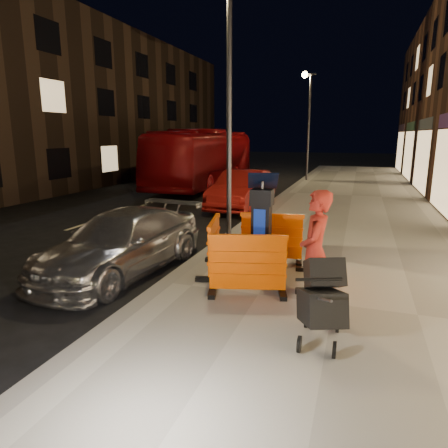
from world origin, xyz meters
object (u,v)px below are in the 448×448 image
(bus_doubledecker, at_px, (205,186))
(man, at_px, (315,252))
(barrier_back, at_px, (271,238))
(stroller, at_px, (321,303))
(barrier_front, at_px, (248,265))
(car_red, at_px, (242,208))
(barrier_kerbside, at_px, (214,246))
(parking_kiosk, at_px, (261,229))
(barrier_bldgside, at_px, (312,255))
(car_silver, at_px, (123,272))

(bus_doubledecker, height_order, man, man)
(barrier_back, relative_size, stroller, 1.27)
(man, distance_m, stroller, 1.01)
(barrier_front, relative_size, car_red, 0.30)
(barrier_kerbside, xyz_separation_m, stroller, (2.27, -2.15, 0.01))
(bus_doubledecker, relative_size, man, 5.88)
(parking_kiosk, xyz_separation_m, barrier_back, (0.00, 0.95, -0.42))
(barrier_bldgside, height_order, stroller, stroller)
(barrier_kerbside, height_order, car_red, barrier_kerbside)
(barrier_front, height_order, man, man)
(bus_doubledecker, bearing_deg, car_red, -59.52)
(stroller, bearing_deg, man, 81.51)
(barrier_back, relative_size, man, 0.71)
(parking_kiosk, relative_size, barrier_bldgside, 1.40)
(barrier_kerbside, distance_m, barrier_bldgside, 1.90)
(car_red, xyz_separation_m, man, (3.70, -8.90, 1.09))
(barrier_kerbside, relative_size, man, 0.71)
(car_silver, height_order, bus_doubledecker, bus_doubledecker)
(parking_kiosk, distance_m, bus_doubledecker, 15.14)
(bus_doubledecker, distance_m, stroller, 17.63)
(car_red, relative_size, man, 2.36)
(bus_doubledecker, bearing_deg, car_silver, -78.08)
(man, bearing_deg, bus_doubledecker, -153.99)
(man, bearing_deg, parking_kiosk, -139.18)
(barrier_front, relative_size, barrier_kerbside, 1.00)
(barrier_kerbside, bearing_deg, barrier_bldgside, -102.41)
(barrier_front, relative_size, man, 0.71)
(car_silver, xyz_separation_m, bus_doubledecker, (-3.59, 13.91, 0.00))
(barrier_back, height_order, man, man)
(barrier_kerbside, bearing_deg, man, -133.58)
(barrier_front, distance_m, man, 1.24)
(car_red, xyz_separation_m, stroller, (3.90, -9.80, 0.68))
(car_silver, distance_m, stroller, 4.66)
(man, height_order, stroller, man)
(parking_kiosk, distance_m, man, 1.68)
(barrier_bldgside, xyz_separation_m, car_red, (-3.53, 7.64, -0.68))
(barrier_bldgside, distance_m, man, 1.33)
(barrier_front, bearing_deg, barrier_back, 74.59)
(parking_kiosk, bearing_deg, barrier_front, -100.41)
(car_red, height_order, bus_doubledecker, bus_doubledecker)
(barrier_back, bearing_deg, man, -70.41)
(barrier_front, xyz_separation_m, barrier_bldgside, (0.95, 0.95, 0.00))
(parking_kiosk, height_order, barrier_kerbside, parking_kiosk)
(car_silver, bearing_deg, car_red, 93.64)
(car_silver, bearing_deg, stroller, -18.24)
(barrier_bldgside, bearing_deg, barrier_kerbside, 81.59)
(car_red, relative_size, bus_doubledecker, 0.40)
(car_red, distance_m, man, 9.69)
(parking_kiosk, relative_size, car_silver, 0.43)
(barrier_back, xyz_separation_m, car_red, (-2.58, 6.69, -0.68))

